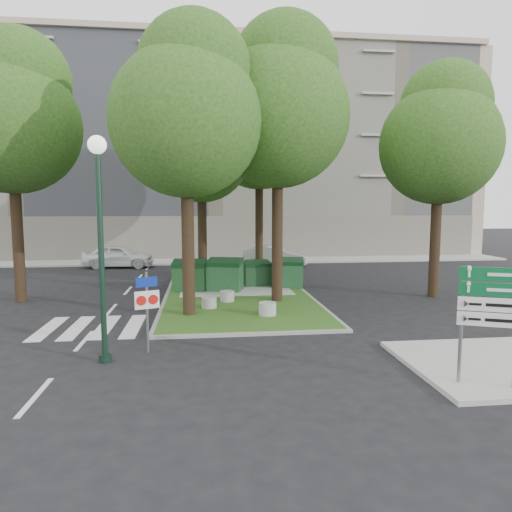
{
  "coord_description": "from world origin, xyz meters",
  "views": [
    {
      "loc": [
        -0.99,
        -13.6,
        3.97
      ],
      "look_at": [
        1.08,
        4.03,
        2.0
      ],
      "focal_mm": 32.0,
      "sensor_mm": 36.0,
      "label": 1
    }
  ],
  "objects": [
    {
      "name": "tree_street_right",
      "position": [
        9.09,
        5.06,
        6.98
      ],
      "size": [
        5.0,
        5.0,
        10.06
      ],
      "color": "black",
      "rests_on": "ground"
    },
    {
      "name": "car_silver",
      "position": [
        3.62,
        15.5,
        0.68
      ],
      "size": [
        4.23,
        1.76,
        1.36
      ],
      "primitive_type": "imported",
      "rotation": [
        0.0,
        0.0,
        1.49
      ],
      "color": "#93969A",
      "rests_on": "ground"
    },
    {
      "name": "median_island",
      "position": [
        0.5,
        8.0,
        0.06
      ],
      "size": [
        6.0,
        16.0,
        0.12
      ],
      "primitive_type": "cube",
      "color": "#204714",
      "rests_on": "ground"
    },
    {
      "name": "bollard_mid",
      "position": [
        -0.04,
        4.55,
        0.33
      ],
      "size": [
        0.58,
        0.58,
        0.41
      ],
      "primitive_type": "cylinder",
      "color": "gray",
      "rests_on": "median_island"
    },
    {
      "name": "median_kerb",
      "position": [
        0.5,
        8.0,
        0.05
      ],
      "size": [
        6.3,
        16.3,
        0.1
      ],
      "primitive_type": "cube",
      "color": "gray",
      "rests_on": "ground"
    },
    {
      "name": "directional_sign",
      "position": [
        5.05,
        -4.76,
        1.82
      ],
      "size": [
        1.2,
        0.53,
        2.56
      ],
      "rotation": [
        0.0,
        0.0,
        -0.4
      ],
      "color": "slate",
      "rests_on": "sidewalk_corner"
    },
    {
      "name": "zebra_crossing",
      "position": [
        -3.75,
        1.5,
        0.01
      ],
      "size": [
        5.0,
        3.0,
        0.01
      ],
      "primitive_type": "cube",
      "color": "silver",
      "rests_on": "ground"
    },
    {
      "name": "tree_street_left",
      "position": [
        -8.41,
        6.06,
        7.65
      ],
      "size": [
        5.4,
        5.4,
        11.0
      ],
      "color": "black",
      "rests_on": "ground"
    },
    {
      "name": "ground",
      "position": [
        0.0,
        0.0,
        0.0
      ],
      "size": [
        120.0,
        120.0,
        0.0
      ],
      "primitive_type": "plane",
      "color": "black",
      "rests_on": "ground"
    },
    {
      "name": "bollard_right",
      "position": [
        1.26,
        2.05,
        0.34
      ],
      "size": [
        0.62,
        0.62,
        0.44
      ],
      "primitive_type": "cylinder",
      "color": "#9FA09A",
      "rests_on": "median_island"
    },
    {
      "name": "tree_median_near_left",
      "position": [
        -1.41,
        2.56,
        7.32
      ],
      "size": [
        5.2,
        5.2,
        10.53
      ],
      "color": "black",
      "rests_on": "ground"
    },
    {
      "name": "tree_median_mid",
      "position": [
        -0.91,
        9.06,
        6.98
      ],
      "size": [
        4.8,
        4.8,
        9.99
      ],
      "color": "black",
      "rests_on": "ground"
    },
    {
      "name": "litter_bin",
      "position": [
        3.2,
        7.74,
        0.45
      ],
      "size": [
        0.38,
        0.38,
        0.66
      ],
      "primitive_type": "cylinder",
      "color": "gold",
      "rests_on": "median_island"
    },
    {
      "name": "dumpster_c",
      "position": [
        1.59,
        8.05,
        0.71
      ],
      "size": [
        1.41,
        1.06,
        1.22
      ],
      "rotation": [
        0.0,
        0.0,
        0.11
      ],
      "color": "black",
      "rests_on": "median_island"
    },
    {
      "name": "street_lamp",
      "position": [
        -3.5,
        -1.97,
        3.56
      ],
      "size": [
        0.45,
        0.45,
        5.66
      ],
      "color": "black",
      "rests_on": "ground"
    },
    {
      "name": "sidewalk_corner",
      "position": [
        6.5,
        -3.5,
        0.06
      ],
      "size": [
        5.0,
        4.0,
        0.12
      ],
      "primitive_type": "cube",
      "color": "#999993",
      "rests_on": "ground"
    },
    {
      "name": "tree_median_far",
      "position": [
        2.29,
        12.06,
        8.32
      ],
      "size": [
        5.8,
        5.8,
        11.93
      ],
      "color": "black",
      "rests_on": "ground"
    },
    {
      "name": "traffic_sign_pole",
      "position": [
        -2.5,
        -1.32,
        1.42
      ],
      "size": [
        0.63,
        0.27,
        2.21
      ],
      "rotation": [
        0.0,
        0.0,
        0.36
      ],
      "color": "slate",
      "rests_on": "ground"
    },
    {
      "name": "dumpster_b",
      "position": [
        -0.01,
        6.93,
        0.83
      ],
      "size": [
        1.83,
        1.52,
        1.47
      ],
      "rotation": [
        0.0,
        0.0,
        -0.29
      ],
      "color": "#113B1B",
      "rests_on": "median_island"
    },
    {
      "name": "tree_median_near_right",
      "position": [
        2.09,
        4.56,
        7.99
      ],
      "size": [
        5.6,
        5.6,
        11.46
      ],
      "color": "black",
      "rests_on": "ground"
    },
    {
      "name": "apartment_building",
      "position": [
        0.0,
        26.0,
        8.0
      ],
      "size": [
        41.0,
        12.0,
        16.0
      ],
      "primitive_type": "cube",
      "color": "tan",
      "rests_on": "ground"
    },
    {
      "name": "dumpster_d",
      "position": [
        3.0,
        7.52,
        0.78
      ],
      "size": [
        1.64,
        1.27,
        1.38
      ],
      "rotation": [
        0.0,
        0.0,
        -0.16
      ],
      "color": "#133D1C",
      "rests_on": "median_island"
    },
    {
      "name": "building_sidewalk",
      "position": [
        0.0,
        18.5,
        0.06
      ],
      "size": [
        42.0,
        3.0,
        0.12
      ],
      "primitive_type": "cube",
      "color": "#999993",
      "rests_on": "ground"
    },
    {
      "name": "dumpster_a",
      "position": [
        -1.61,
        7.11,
        0.8
      ],
      "size": [
        1.62,
        1.21,
        1.41
      ],
      "rotation": [
        0.0,
        0.0,
        -0.1
      ],
      "color": "#0E3613",
      "rests_on": "median_island"
    },
    {
      "name": "bollard_left",
      "position": [
        -0.78,
        3.43,
        0.32
      ],
      "size": [
        0.56,
        0.56,
        0.4
      ],
      "primitive_type": "cylinder",
      "color": "gray",
      "rests_on": "median_island"
    },
    {
      "name": "car_white",
      "position": [
        -6.36,
        16.26,
        0.75
      ],
      "size": [
        4.51,
        2.06,
        1.5
      ],
      "primitive_type": "imported",
      "rotation": [
        0.0,
        0.0,
        1.5
      ],
      "color": "white",
      "rests_on": "ground"
    }
  ]
}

